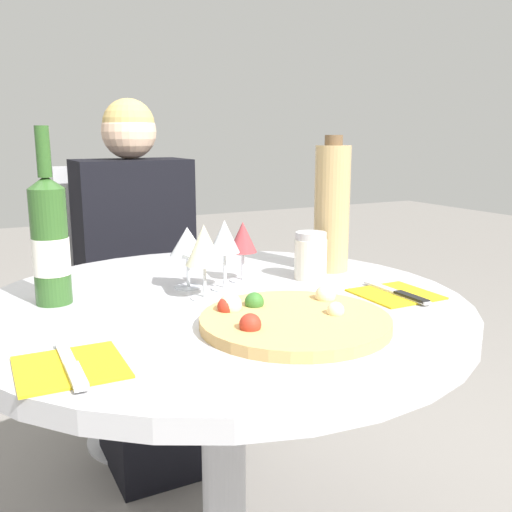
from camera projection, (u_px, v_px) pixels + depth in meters
name	position (u px, v px, depth m)	size (l,w,h in m)	color
dining_table	(223.00, 365.00, 1.19)	(1.00, 1.00, 0.72)	#B2B2B7
chair_behind_diner	(131.00, 310.00, 1.98)	(0.42, 0.42, 0.94)	#ADADB2
seated_diner	(144.00, 305.00, 1.83)	(0.35, 0.44, 1.16)	black
pizza_large	(292.00, 320.00, 0.99)	(0.33, 0.33, 0.05)	tan
wine_bottle	(50.00, 241.00, 1.11)	(0.07, 0.07, 0.34)	#2D5623
tall_carafe	(332.00, 208.00, 1.38)	(0.09, 0.09, 0.33)	tan
sugar_shaker	(311.00, 256.00, 1.31)	(0.08, 0.08, 0.11)	silver
wine_glass_back_right	(243.00, 239.00, 1.28)	(0.06, 0.06, 0.14)	silver
wine_glass_front_left	(204.00, 246.00, 1.14)	(0.08, 0.08, 0.15)	silver
wine_glass_center	(224.00, 239.00, 1.21)	(0.06, 0.06, 0.15)	silver
wine_glass_back_left	(187.00, 243.00, 1.22)	(0.08, 0.08, 0.13)	silver
place_setting_left	(71.00, 367.00, 0.81)	(0.15, 0.19, 0.01)	gold
place_setting_right	(396.00, 294.00, 1.19)	(0.15, 0.19, 0.01)	gold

